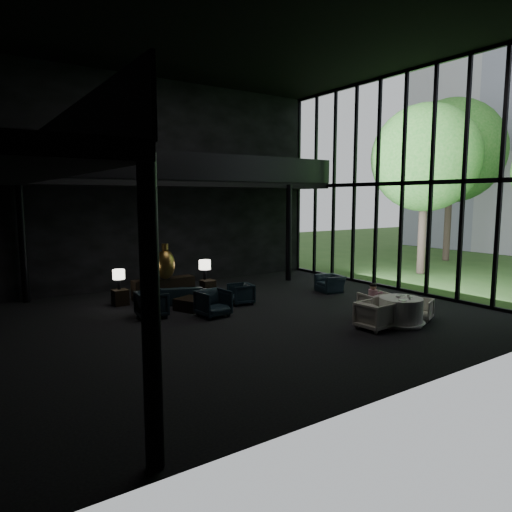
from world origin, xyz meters
TOP-DOWN VIEW (x-y plane):
  - floor at (0.00, 0.00)m, footprint 14.00×12.00m
  - ceiling at (0.00, 0.00)m, footprint 14.00×12.00m
  - wall_back at (0.00, 6.00)m, footprint 14.00×0.04m
  - wall_front at (0.00, -6.00)m, footprint 14.00×0.04m
  - curtain_wall at (6.95, 0.00)m, footprint 0.20×12.00m
  - mezzanine_left at (-6.00, 0.00)m, footprint 2.00×12.00m
  - mezzanine_back at (1.00, 5.00)m, footprint 12.00×2.00m
  - railing_left at (-5.00, 0.00)m, footprint 0.06×12.00m
  - railing_back at (1.00, 4.00)m, footprint 12.00×0.06m
  - column_sw at (-5.00, -5.70)m, footprint 0.24×0.24m
  - column_nw at (-5.00, 5.70)m, footprint 0.24×0.24m
  - column_ne at (4.80, 4.00)m, footprint 0.24×0.24m
  - tree_near at (11.00, 2.00)m, footprint 4.80×4.80m
  - tree_far at (16.00, 4.00)m, footprint 5.60×5.60m
  - console at (-0.92, 3.74)m, footprint 2.18×0.50m
  - bronze_urn at (-0.92, 3.54)m, footprint 0.66×0.66m
  - side_table_left at (-2.52, 3.53)m, footprint 0.46×0.46m
  - table_lamp_left at (-2.52, 3.60)m, footprint 0.39×0.39m
  - side_table_right at (0.68, 3.48)m, footprint 0.45×0.45m
  - table_lamp_right at (0.68, 3.70)m, footprint 0.43×0.43m
  - sofa at (-0.85, 2.65)m, footprint 1.93×1.16m
  - lounge_armchair_west at (-2.24, 1.46)m, footprint 0.93×0.98m
  - lounge_armchair_east at (0.80, 1.43)m, footprint 0.76×0.80m
  - lounge_armchair_south at (-0.70, 0.56)m, footprint 1.01×0.95m
  - window_armchair at (4.61, 1.25)m, footprint 0.69×0.93m
  - coffee_table at (-0.88, 1.67)m, footprint 1.08×1.08m
  - dining_table at (3.14, -3.11)m, footprint 1.32×1.32m
  - dining_chair_north at (3.11, -2.26)m, footprint 1.00×0.95m
  - dining_chair_east at (3.98, -3.10)m, footprint 0.74×0.76m
  - dining_chair_west at (2.19, -3.01)m, footprint 0.84×0.89m
  - child at (3.07, -2.17)m, footprint 0.27×0.27m
  - plate_a at (2.91, -3.33)m, footprint 0.24×0.24m
  - plate_b at (3.37, -2.89)m, footprint 0.30×0.30m
  - saucer at (3.37, -3.22)m, footprint 0.17×0.17m
  - coffee_cup at (3.40, -3.14)m, footprint 0.09×0.09m
  - cereal_bowl at (3.09, -3.04)m, footprint 0.14×0.14m
  - cream_pot at (3.17, -3.36)m, footprint 0.07×0.07m

SIDE VIEW (x-z plane):
  - floor at x=0.00m, z-range -0.01..0.01m
  - coffee_table at x=-0.88m, z-range 0.00..0.36m
  - side_table_right at x=0.68m, z-range 0.00..0.50m
  - side_table_left at x=-2.52m, z-range 0.00..0.51m
  - dining_chair_east at x=3.98m, z-range 0.00..0.61m
  - dining_table at x=3.14m, z-range -0.05..0.70m
  - console at x=-0.92m, z-range 0.00..0.69m
  - lounge_armchair_east at x=0.80m, z-range 0.00..0.72m
  - sofa at x=-0.85m, z-range 0.00..0.73m
  - window_armchair at x=4.61m, z-range 0.00..0.74m
  - dining_chair_west at x=2.19m, z-range 0.00..0.86m
  - dining_chair_north at x=3.11m, z-range 0.00..0.89m
  - lounge_armchair_west at x=-2.24m, z-range 0.00..0.94m
  - lounge_armchair_south at x=-0.70m, z-range 0.00..0.96m
  - child at x=3.07m, z-range 0.45..1.02m
  - saucer at x=3.37m, z-range 0.75..0.76m
  - plate_a at x=2.91m, z-range 0.75..0.76m
  - plate_b at x=3.37m, z-range 0.75..0.77m
  - cream_pot at x=3.17m, z-range 0.75..0.82m
  - cereal_bowl at x=3.09m, z-range 0.75..0.82m
  - coffee_cup at x=3.40m, z-range 0.76..0.82m
  - table_lamp_left at x=-2.52m, z-range 0.65..1.30m
  - table_lamp_right at x=0.68m, z-range 0.65..1.37m
  - bronze_urn at x=-0.92m, z-range 0.61..1.83m
  - column_sw at x=-5.00m, z-range 0.00..4.00m
  - column_nw at x=-5.00m, z-range 0.00..4.00m
  - column_ne at x=4.80m, z-range 0.00..4.00m
  - wall_back at x=0.00m, z-range 0.00..8.00m
  - wall_front at x=0.00m, z-range 0.00..8.00m
  - curtain_wall at x=6.95m, z-range 0.00..8.00m
  - mezzanine_left at x=-6.00m, z-range 3.88..4.12m
  - mezzanine_back at x=1.00m, z-range 3.88..4.12m
  - railing_left at x=-5.00m, z-range 4.10..5.10m
  - railing_back at x=1.00m, z-range 4.10..5.10m
  - tree_near at x=11.00m, z-range 1.41..9.06m
  - tree_far at x=16.00m, z-range 1.59..10.39m
  - ceiling at x=0.00m, z-range 7.99..8.01m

